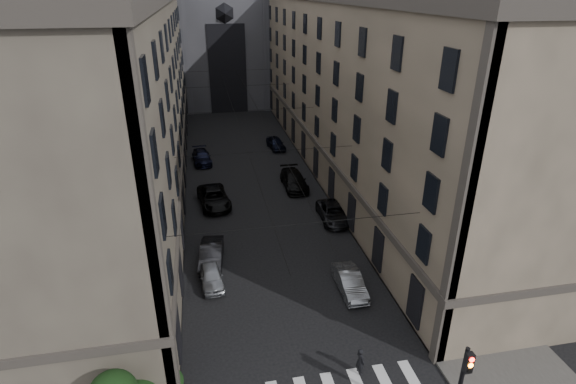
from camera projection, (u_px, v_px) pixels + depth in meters
sidewalk_left at (153, 180)px, 48.70m from camera, size 7.00×80.00×0.15m
sidewalk_right at (339, 167)px, 52.38m from camera, size 7.00×80.00×0.15m
building_left at (110, 96)px, 44.32m from camera, size 13.60×60.60×18.85m
building_right at (368, 86)px, 49.04m from camera, size 13.60×60.60×18.85m
traffic_light_right at (462, 383)px, 19.77m from camera, size 0.34×0.50×5.20m
tram_wires at (247, 111)px, 47.22m from camera, size 14.00×60.00×0.43m
car_left_near at (211, 275)px, 31.59m from camera, size 1.93×4.07×1.34m
car_left_midnear at (212, 255)px, 33.86m from camera, size 2.15×4.87×1.55m
car_left_midfar at (214, 198)px, 42.99m from camera, size 3.36×6.05×1.60m
car_left_far at (202, 157)px, 53.44m from camera, size 2.47×5.10×1.43m
car_right_near at (350, 282)px, 30.82m from camera, size 1.54×4.33×1.42m
car_right_midnear at (333, 213)px, 40.24m from camera, size 2.53×5.21×1.43m
car_right_midfar at (294, 180)px, 46.79m from camera, size 2.35×5.65×1.63m
car_right_far at (276, 143)px, 58.11m from camera, size 2.27×4.55×1.49m
pedestrian at (360, 361)px, 24.15m from camera, size 0.55×0.69×1.67m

